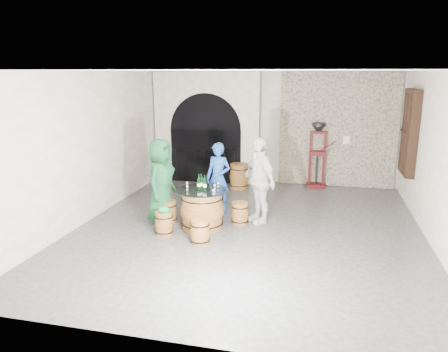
% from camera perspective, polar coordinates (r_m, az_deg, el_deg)
% --- Properties ---
extents(ground, '(8.00, 8.00, 0.00)m').
position_cam_1_polar(ground, '(8.93, 3.29, -7.04)').
color(ground, '#2B2B2D').
rests_on(ground, ground).
extents(wall_back, '(8.00, 0.00, 8.00)m').
position_cam_1_polar(wall_back, '(12.41, 6.64, 6.42)').
color(wall_back, silver).
rests_on(wall_back, ground).
extents(wall_front, '(8.00, 0.00, 8.00)m').
position_cam_1_polar(wall_front, '(4.73, -4.97, -5.70)').
color(wall_front, silver).
rests_on(wall_front, ground).
extents(wall_left, '(0.00, 8.00, 8.00)m').
position_cam_1_polar(wall_left, '(9.71, -17.40, 3.84)').
color(wall_left, silver).
rests_on(wall_left, ground).
extents(wall_right, '(0.00, 8.00, 8.00)m').
position_cam_1_polar(wall_right, '(8.63, 26.98, 1.78)').
color(wall_right, silver).
rests_on(wall_right, ground).
extents(ceiling, '(8.00, 8.00, 0.00)m').
position_cam_1_polar(ceiling, '(8.35, 3.60, 13.95)').
color(ceiling, beige).
rests_on(ceiling, wall_back).
extents(stone_facing_panel, '(3.20, 0.12, 3.18)m').
position_cam_1_polar(stone_facing_panel, '(12.28, 15.02, 5.97)').
color(stone_facing_panel, tan).
rests_on(stone_facing_panel, ground).
extents(arched_opening, '(3.10, 0.60, 3.19)m').
position_cam_1_polar(arched_opening, '(12.52, -2.23, 6.48)').
color(arched_opening, silver).
rests_on(arched_opening, ground).
extents(shuttered_window, '(0.23, 1.10, 2.00)m').
position_cam_1_polar(shuttered_window, '(10.90, 23.63, 5.40)').
color(shuttered_window, black).
rests_on(shuttered_window, wall_right).
extents(barrel_table, '(1.08, 1.08, 0.83)m').
position_cam_1_polar(barrel_table, '(8.83, -2.96, -4.47)').
color(barrel_table, brown).
rests_on(barrel_table, ground).
extents(barrel_stool_left, '(0.38, 0.38, 0.48)m').
position_cam_1_polar(barrel_stool_left, '(9.29, -7.49, -4.76)').
color(barrel_stool_left, brown).
rests_on(barrel_stool_left, ground).
extents(barrel_stool_far, '(0.38, 0.38, 0.48)m').
position_cam_1_polar(barrel_stool_far, '(9.63, -1.21, -3.97)').
color(barrel_stool_far, brown).
rests_on(barrel_stool_far, ground).
extents(barrel_stool_right, '(0.38, 0.38, 0.48)m').
position_cam_1_polar(barrel_stool_right, '(9.12, 2.16, -5.02)').
color(barrel_stool_right, brown).
rests_on(barrel_stool_right, ground).
extents(barrel_stool_near_right, '(0.38, 0.38, 0.48)m').
position_cam_1_polar(barrel_stool_near_right, '(8.10, -3.23, -7.49)').
color(barrel_stool_near_right, brown).
rests_on(barrel_stool_near_right, ground).
extents(barrel_stool_near_left, '(0.38, 0.38, 0.48)m').
position_cam_1_polar(barrel_stool_near_left, '(8.60, -8.07, -6.32)').
color(barrel_stool_near_left, brown).
rests_on(barrel_stool_near_left, ground).
extents(green_cap, '(0.26, 0.21, 0.12)m').
position_cam_1_polar(green_cap, '(8.51, -8.11, -4.51)').
color(green_cap, '#0B822F').
rests_on(green_cap, barrel_stool_near_left).
extents(person_green, '(0.66, 0.94, 1.82)m').
position_cam_1_polar(person_green, '(9.19, -8.49, -0.62)').
color(person_green, '#134625').
rests_on(person_green, ground).
extents(person_blue, '(0.67, 0.52, 1.63)m').
position_cam_1_polar(person_blue, '(9.69, -0.78, -0.30)').
color(person_blue, navy).
rests_on(person_blue, ground).
extents(person_white, '(1.05, 1.13, 1.86)m').
position_cam_1_polar(person_white, '(9.06, 4.77, -0.57)').
color(person_white, beige).
rests_on(person_white, ground).
extents(wine_bottle_left, '(0.08, 0.08, 0.32)m').
position_cam_1_polar(wine_bottle_left, '(8.70, -3.39, -0.99)').
color(wine_bottle_left, black).
rests_on(wine_bottle_left, barrel_table).
extents(wine_bottle_center, '(0.08, 0.08, 0.32)m').
position_cam_1_polar(wine_bottle_center, '(8.64, -2.61, -1.08)').
color(wine_bottle_center, black).
rests_on(wine_bottle_center, barrel_table).
extents(wine_bottle_right, '(0.08, 0.08, 0.32)m').
position_cam_1_polar(wine_bottle_right, '(8.75, -3.06, -0.90)').
color(wine_bottle_right, black).
rests_on(wine_bottle_right, barrel_table).
extents(tasting_glass_a, '(0.05, 0.05, 0.10)m').
position_cam_1_polar(tasting_glass_a, '(8.70, -4.97, -1.58)').
color(tasting_glass_a, '#AB5821').
rests_on(tasting_glass_a, barrel_table).
extents(tasting_glass_b, '(0.05, 0.05, 0.10)m').
position_cam_1_polar(tasting_glass_b, '(8.76, -1.26, -1.42)').
color(tasting_glass_b, '#AB5821').
rests_on(tasting_glass_b, barrel_table).
extents(tasting_glass_c, '(0.05, 0.05, 0.10)m').
position_cam_1_polar(tasting_glass_c, '(8.85, -3.22, -1.29)').
color(tasting_glass_c, '#AB5821').
rests_on(tasting_glass_c, barrel_table).
extents(tasting_glass_d, '(0.05, 0.05, 0.10)m').
position_cam_1_polar(tasting_glass_d, '(8.93, -0.81, -1.13)').
color(tasting_glass_d, '#AB5821').
rests_on(tasting_glass_d, barrel_table).
extents(tasting_glass_e, '(0.05, 0.05, 0.10)m').
position_cam_1_polar(tasting_glass_e, '(8.38, -1.41, -2.13)').
color(tasting_glass_e, '#AB5821').
rests_on(tasting_glass_e, barrel_table).
extents(tasting_glass_f, '(0.05, 0.05, 0.10)m').
position_cam_1_polar(tasting_glass_f, '(8.96, -4.98, -1.12)').
color(tasting_glass_f, '#AB5821').
rests_on(tasting_glass_f, barrel_table).
extents(side_barrel, '(0.53, 0.53, 0.70)m').
position_cam_1_polar(side_barrel, '(11.83, 2.04, -0.03)').
color(side_barrel, brown).
rests_on(side_barrel, ground).
extents(corking_press, '(0.76, 0.43, 1.82)m').
position_cam_1_polar(corking_press, '(12.10, 12.46, 3.40)').
color(corking_press, '#450B0F').
rests_on(corking_press, ground).
extents(control_box, '(0.18, 0.10, 0.22)m').
position_cam_1_polar(control_box, '(12.24, 16.13, 4.69)').
color(control_box, silver).
rests_on(control_box, wall_back).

